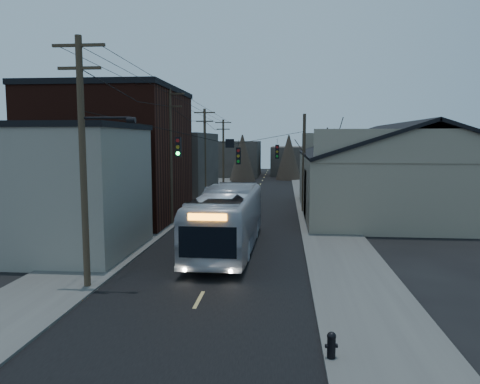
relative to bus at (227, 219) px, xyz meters
name	(u,v)px	position (x,y,z in m)	size (l,w,h in m)	color
ground	(189,319)	(-0.11, -10.51, -1.78)	(160.00, 160.00, 0.00)	black
road_surface	(250,204)	(-0.11, 19.49, -1.77)	(9.00, 110.00, 0.02)	black
sidewalk_left	(185,202)	(-6.61, 19.49, -1.72)	(4.00, 110.00, 0.12)	#474744
sidewalk_right	(317,204)	(6.39, 19.49, -1.72)	(4.00, 110.00, 0.12)	#474744
building_clapboard	(61,191)	(-9.11, -1.51, 1.72)	(8.00, 8.00, 7.00)	gray
building_brick	(114,156)	(-10.11, 9.49, 3.22)	(10.00, 12.00, 10.00)	black
building_left_far	(170,165)	(-9.61, 25.49, 1.72)	(9.00, 14.00, 7.00)	#37322C
warehouse	(398,182)	(12.89, 14.49, 0.92)	(16.16, 20.60, 7.73)	gray
building_far_left	(230,159)	(-6.11, 54.49, 1.22)	(10.00, 12.00, 6.00)	#37322C
building_far_right	(305,160)	(6.89, 59.49, 0.72)	(12.00, 14.00, 5.00)	#37322C
bare_tree	(326,176)	(6.39, 9.49, 1.82)	(0.40, 0.40, 7.20)	black
utility_lines	(209,155)	(-3.22, 13.63, 3.18)	(11.24, 45.28, 10.50)	#382B1E
bus	(227,219)	(0.00, 0.00, 0.00)	(2.99, 12.76, 3.55)	#ABAEB7
parked_car	(211,193)	(-4.41, 22.17, -1.11)	(1.41, 4.05, 1.34)	#A1A2A8
fire_hydrant	(331,344)	(4.59, -13.25, -1.25)	(0.37, 0.26, 0.77)	black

